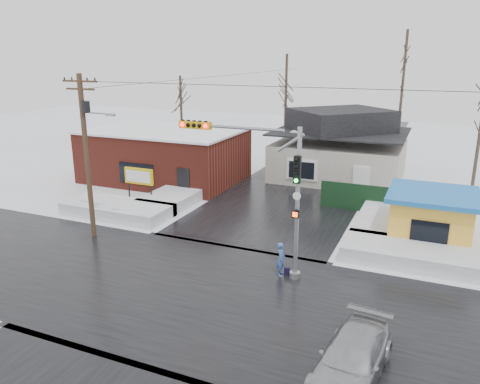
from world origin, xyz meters
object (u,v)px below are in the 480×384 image
at_px(traffic_signal, 264,180).
at_px(pedestrian, 281,259).
at_px(kiosk, 431,217).
at_px(utility_pole, 87,148).
at_px(marquee_sign, 139,177).
at_px(car, 352,359).

bearing_deg(traffic_signal, pedestrian, 2.41).
distance_m(traffic_signal, kiosk, 10.43).
xyz_separation_m(traffic_signal, utility_pole, (-10.36, 0.53, 0.57)).
xyz_separation_m(marquee_sign, car, (16.66, -12.46, -1.25)).
distance_m(traffic_signal, marquee_sign, 13.42).
relative_size(pedestrian, car, 0.35).
bearing_deg(utility_pole, kiosk, 20.44).
distance_m(marquee_sign, car, 20.84).
xyz_separation_m(traffic_signal, pedestrian, (0.88, 0.04, -3.73)).
height_order(marquee_sign, car, marquee_sign).
relative_size(traffic_signal, kiosk, 1.52).
distance_m(kiosk, car, 13.11).
height_order(traffic_signal, kiosk, traffic_signal).
bearing_deg(pedestrian, marquee_sign, 47.19).
distance_m(marquee_sign, kiosk, 18.51).
distance_m(traffic_signal, utility_pole, 10.39).
relative_size(marquee_sign, pedestrian, 1.57).
bearing_deg(pedestrian, kiosk, -56.53).
height_order(utility_pole, kiosk, utility_pole).
bearing_deg(utility_pole, marquee_sign, 100.13).
distance_m(pedestrian, car, 7.39).
xyz_separation_m(traffic_signal, marquee_sign, (-11.43, 6.53, -2.62)).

